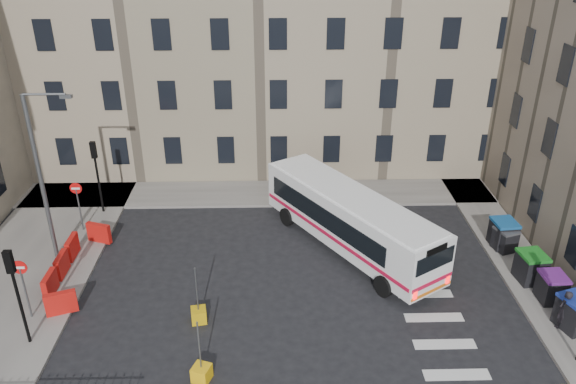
{
  "coord_description": "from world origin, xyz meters",
  "views": [
    {
      "loc": [
        -2.46,
        -20.99,
        14.96
      ],
      "look_at": [
        -1.88,
        2.92,
        3.0
      ],
      "focal_mm": 35.0,
      "sensor_mm": 36.0,
      "label": 1
    }
  ],
  "objects_px": {
    "bus": "(350,218)",
    "wheelie_bin_b": "(552,287)",
    "wheelie_bin_d": "(505,239)",
    "bollard_chevron": "(202,373)",
    "wheelie_bin_c": "(531,267)",
    "wheelie_bin_a": "(575,313)",
    "pedestrian": "(564,309)",
    "streetlamp": "(40,177)",
    "bollard_yellow": "(199,315)",
    "wheelie_bin_e": "(503,233)"
  },
  "relations": [
    {
      "from": "wheelie_bin_b",
      "to": "bollard_yellow",
      "type": "relative_size",
      "value": 2.11
    },
    {
      "from": "wheelie_bin_a",
      "to": "wheelie_bin_e",
      "type": "xyz_separation_m",
      "value": [
        -0.58,
        6.13,
        -0.01
      ]
    },
    {
      "from": "wheelie_bin_b",
      "to": "wheelie_bin_c",
      "type": "relative_size",
      "value": 0.92
    },
    {
      "from": "wheelie_bin_a",
      "to": "wheelie_bin_e",
      "type": "height_order",
      "value": "wheelie_bin_a"
    },
    {
      "from": "wheelie_bin_a",
      "to": "bollard_yellow",
      "type": "bearing_deg",
      "value": 158.48
    },
    {
      "from": "bus",
      "to": "wheelie_bin_e",
      "type": "bearing_deg",
      "value": -34.16
    },
    {
      "from": "wheelie_bin_c",
      "to": "wheelie_bin_e",
      "type": "distance_m",
      "value": 2.91
    },
    {
      "from": "streetlamp",
      "to": "bollard_chevron",
      "type": "distance_m",
      "value": 11.9
    },
    {
      "from": "wheelie_bin_d",
      "to": "bollard_yellow",
      "type": "bearing_deg",
      "value": 179.29
    },
    {
      "from": "wheelie_bin_a",
      "to": "streetlamp",
      "type": "bearing_deg",
      "value": 147.62
    },
    {
      "from": "wheelie_bin_c",
      "to": "bollard_chevron",
      "type": "distance_m",
      "value": 15.06
    },
    {
      "from": "streetlamp",
      "to": "wheelie_bin_d",
      "type": "distance_m",
      "value": 21.96
    },
    {
      "from": "wheelie_bin_d",
      "to": "pedestrian",
      "type": "bearing_deg",
      "value": -108.17
    },
    {
      "from": "wheelie_bin_c",
      "to": "bollard_yellow",
      "type": "distance_m",
      "value": 14.67
    },
    {
      "from": "bus",
      "to": "wheelie_bin_d",
      "type": "xyz_separation_m",
      "value": [
        7.56,
        -0.53,
        -0.97
      ]
    },
    {
      "from": "bus",
      "to": "wheelie_bin_c",
      "type": "relative_size",
      "value": 7.55
    },
    {
      "from": "streetlamp",
      "to": "wheelie_bin_a",
      "type": "xyz_separation_m",
      "value": [
        22.25,
        -5.69,
        -3.49
      ]
    },
    {
      "from": "bus",
      "to": "wheelie_bin_a",
      "type": "relative_size",
      "value": 6.76
    },
    {
      "from": "wheelie_bin_b",
      "to": "wheelie_bin_e",
      "type": "distance_m",
      "value": 4.38
    },
    {
      "from": "wheelie_bin_d",
      "to": "wheelie_bin_e",
      "type": "xyz_separation_m",
      "value": [
        0.02,
        0.35,
        0.12
      ]
    },
    {
      "from": "wheelie_bin_a",
      "to": "pedestrian",
      "type": "height_order",
      "value": "pedestrian"
    },
    {
      "from": "bus",
      "to": "bollard_chevron",
      "type": "height_order",
      "value": "bus"
    },
    {
      "from": "wheelie_bin_c",
      "to": "wheelie_bin_e",
      "type": "bearing_deg",
      "value": 86.19
    },
    {
      "from": "wheelie_bin_c",
      "to": "wheelie_bin_d",
      "type": "distance_m",
      "value": 2.57
    },
    {
      "from": "bollard_yellow",
      "to": "streetlamp",
      "type": "bearing_deg",
      "value": 146.96
    },
    {
      "from": "wheelie_bin_b",
      "to": "wheelie_bin_e",
      "type": "height_order",
      "value": "wheelie_bin_e"
    },
    {
      "from": "wheelie_bin_d",
      "to": "wheelie_bin_e",
      "type": "height_order",
      "value": "wheelie_bin_e"
    },
    {
      "from": "wheelie_bin_d",
      "to": "bollard_chevron",
      "type": "bearing_deg",
      "value": -169.19
    },
    {
      "from": "wheelie_bin_e",
      "to": "pedestrian",
      "type": "distance_m",
      "value": 6.09
    },
    {
      "from": "wheelie_bin_b",
      "to": "bollard_yellow",
      "type": "bearing_deg",
      "value": -177.91
    },
    {
      "from": "wheelie_bin_c",
      "to": "bollard_chevron",
      "type": "xyz_separation_m",
      "value": [
        -14.0,
        -5.53,
        -0.54
      ]
    },
    {
      "from": "wheelie_bin_a",
      "to": "bollard_chevron",
      "type": "xyz_separation_m",
      "value": [
        -14.42,
        -2.31,
        -0.55
      ]
    },
    {
      "from": "streetlamp",
      "to": "bollard_yellow",
      "type": "distance_m",
      "value": 9.66
    },
    {
      "from": "bus",
      "to": "bollard_chevron",
      "type": "xyz_separation_m",
      "value": [
        -6.26,
        -8.62,
        -1.4
      ]
    },
    {
      "from": "bus",
      "to": "wheelie_bin_c",
      "type": "bearing_deg",
      "value": -54.56
    },
    {
      "from": "bus",
      "to": "pedestrian",
      "type": "relative_size",
      "value": 6.08
    },
    {
      "from": "pedestrian",
      "to": "wheelie_bin_d",
      "type": "bearing_deg",
      "value": -117.56
    },
    {
      "from": "wheelie_bin_b",
      "to": "wheelie_bin_d",
      "type": "distance_m",
      "value": 4.04
    },
    {
      "from": "wheelie_bin_b",
      "to": "bollard_chevron",
      "type": "relative_size",
      "value": 2.11
    },
    {
      "from": "wheelie_bin_c",
      "to": "pedestrian",
      "type": "bearing_deg",
      "value": -97.67
    },
    {
      "from": "bus",
      "to": "wheelie_bin_b",
      "type": "xyz_separation_m",
      "value": [
        8.03,
        -4.54,
        -0.91
      ]
    },
    {
      "from": "streetlamp",
      "to": "bus",
      "type": "bearing_deg",
      "value": 2.51
    },
    {
      "from": "wheelie_bin_a",
      "to": "bollard_chevron",
      "type": "distance_m",
      "value": 14.61
    },
    {
      "from": "wheelie_bin_b",
      "to": "wheelie_bin_d",
      "type": "bearing_deg",
      "value": 95.5
    },
    {
      "from": "bus",
      "to": "pedestrian",
      "type": "distance_m",
      "value": 9.95
    },
    {
      "from": "wheelie_bin_b",
      "to": "pedestrian",
      "type": "distance_m",
      "value": 1.77
    },
    {
      "from": "bus",
      "to": "bollard_yellow",
      "type": "relative_size",
      "value": 17.31
    },
    {
      "from": "wheelie_bin_d",
      "to": "bollard_chevron",
      "type": "distance_m",
      "value": 16.02
    },
    {
      "from": "wheelie_bin_b",
      "to": "wheelie_bin_c",
      "type": "bearing_deg",
      "value": 100.39
    },
    {
      "from": "wheelie_bin_d",
      "to": "pedestrian",
      "type": "distance_m",
      "value": 5.74
    }
  ]
}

